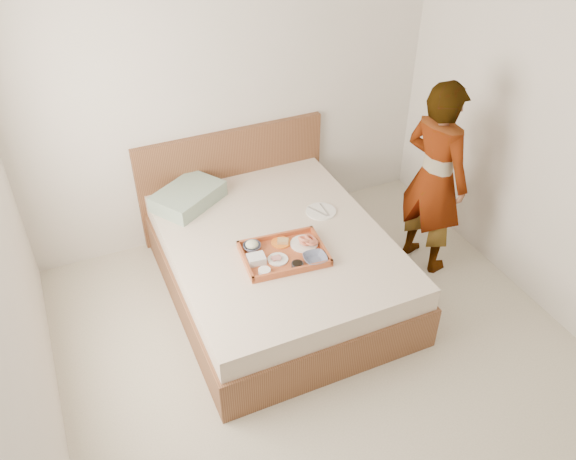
# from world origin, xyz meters

# --- Properties ---
(ground) EXTENTS (3.50, 4.00, 0.01)m
(ground) POSITION_xyz_m (0.00, 0.00, 0.00)
(ground) COLOR beige
(ground) RESTS_ON ground
(wall_back) EXTENTS (3.50, 0.01, 2.60)m
(wall_back) POSITION_xyz_m (0.00, 2.00, 1.30)
(wall_back) COLOR silver
(wall_back) RESTS_ON ground
(wall_left) EXTENTS (0.01, 4.00, 2.60)m
(wall_left) POSITION_xyz_m (-1.75, 0.00, 1.30)
(wall_left) COLOR silver
(wall_left) RESTS_ON ground
(bed) EXTENTS (1.65, 2.00, 0.53)m
(bed) POSITION_xyz_m (-0.04, 1.00, 0.27)
(bed) COLOR brown
(bed) RESTS_ON ground
(headboard) EXTENTS (1.65, 0.06, 0.95)m
(headboard) POSITION_xyz_m (-0.04, 1.97, 0.47)
(headboard) COLOR brown
(headboard) RESTS_ON ground
(pillow) EXTENTS (0.65, 0.60, 0.13)m
(pillow) POSITION_xyz_m (-0.50, 1.70, 0.59)
(pillow) COLOR #95B49B
(pillow) RESTS_ON bed
(tray) EXTENTS (0.63, 0.48, 0.05)m
(tray) POSITION_xyz_m (-0.07, 0.77, 0.56)
(tray) COLOR #B5582A
(tray) RESTS_ON bed
(prawn_plate) EXTENTS (0.22, 0.22, 0.01)m
(prawn_plate) POSITION_xyz_m (0.11, 0.82, 0.55)
(prawn_plate) COLOR white
(prawn_plate) RESTS_ON tray
(navy_bowl_big) EXTENTS (0.18, 0.18, 0.04)m
(navy_bowl_big) POSITION_xyz_m (0.10, 0.62, 0.57)
(navy_bowl_big) COLOR #182742
(navy_bowl_big) RESTS_ON tray
(sauce_dish) EXTENTS (0.09, 0.09, 0.03)m
(sauce_dish) POSITION_xyz_m (-0.04, 0.61, 0.56)
(sauce_dish) COLOR black
(sauce_dish) RESTS_ON tray
(meat_plate) EXTENTS (0.16, 0.16, 0.01)m
(meat_plate) POSITION_xyz_m (-0.14, 0.74, 0.55)
(meat_plate) COLOR white
(meat_plate) RESTS_ON tray
(bread_plate) EXTENTS (0.16, 0.16, 0.01)m
(bread_plate) POSITION_xyz_m (-0.04, 0.90, 0.55)
(bread_plate) COLOR orange
(bread_plate) RESTS_ON tray
(salad_bowl) EXTENTS (0.14, 0.14, 0.04)m
(salad_bowl) POSITION_xyz_m (-0.26, 0.92, 0.57)
(salad_bowl) COLOR #182742
(salad_bowl) RESTS_ON tray
(plastic_tub) EXTENTS (0.13, 0.11, 0.05)m
(plastic_tub) POSITION_xyz_m (-0.28, 0.78, 0.57)
(plastic_tub) COLOR silver
(plastic_tub) RESTS_ON tray
(cheese_round) EXTENTS (0.09, 0.09, 0.03)m
(cheese_round) POSITION_xyz_m (-0.27, 0.65, 0.56)
(cheese_round) COLOR white
(cheese_round) RESTS_ON tray
(dinner_plate) EXTENTS (0.26, 0.26, 0.01)m
(dinner_plate) POSITION_xyz_m (0.41, 1.15, 0.54)
(dinner_plate) COLOR white
(dinner_plate) RESTS_ON bed
(person) EXTENTS (0.51, 0.66, 1.59)m
(person) POSITION_xyz_m (1.23, 0.86, 0.80)
(person) COLOR beige
(person) RESTS_ON ground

